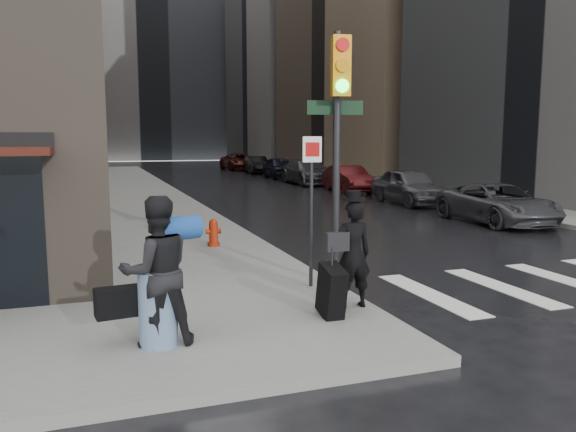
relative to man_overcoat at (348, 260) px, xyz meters
The scene contains 16 objects.
ground 1.78m from the man_overcoat, behind, with size 140.00×140.00×0.00m, color black.
sidewalk_left 26.82m from the man_overcoat, 93.19° to the left, with size 4.00×50.00×0.15m, color slate.
sidewalk_right 29.35m from the man_overcoat, 65.83° to the left, with size 3.00×50.00×0.15m, color slate.
bldg_right_far 63.80m from the man_overcoat, 67.01° to the left, with size 22.00×20.00×25.00m, color gray.
bldg_distant 79.33m from the man_overcoat, 86.68° to the left, with size 40.00×12.00×32.00m, color gray.
man_overcoat is the anchor object (origin of this frame).
man_jeans 3.09m from the man_overcoat, 168.34° to the right, with size 1.43×0.86×1.96m.
traffic_light 2.54m from the man_overcoat, 75.16° to the left, with size 1.12×0.59×4.54m.
fire_hydrant 6.07m from the man_overcoat, 98.87° to the left, with size 0.39×0.30×0.69m.
parked_car_0 12.04m from the man_overcoat, 40.08° to the left, with size 2.23×4.84×1.35m, color #404045.
parked_car_1 16.74m from the man_overcoat, 55.65° to the left, with size 1.88×4.66×1.59m, color #434349.
parked_car_2 21.97m from the man_overcoat, 64.84° to the left, with size 1.53×4.40×1.45m, color #420D0F.
parked_car_3 27.56m from the man_overcoat, 70.36° to the left, with size 2.24×5.50×1.60m, color #3A3A3E.
parked_car_4 33.37m from the man_overcoat, 73.66° to the left, with size 1.87×4.66×1.59m, color black.
parked_car_5 39.22m from the man_overcoat, 76.23° to the left, with size 1.55×4.45×1.47m, color black.
parked_car_6 45.13m from the man_overcoat, 78.10° to the left, with size 2.63×5.70×1.58m, color #43140D.
Camera 1 is at (-2.22, -7.61, 2.81)m, focal length 35.00 mm.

